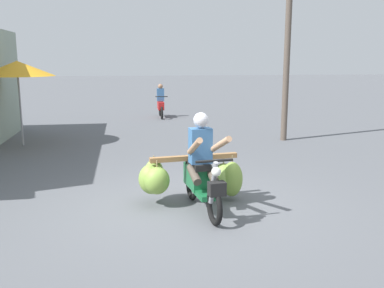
% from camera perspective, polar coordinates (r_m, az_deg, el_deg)
% --- Properties ---
extents(ground_plane, '(120.00, 120.00, 0.00)m').
position_cam_1_polar(ground_plane, '(7.07, -0.58, -8.41)').
color(ground_plane, '#56595E').
extents(motorbike_main_loaded, '(1.78, 1.76, 1.58)m').
position_cam_1_polar(motorbike_main_loaded, '(7.00, 0.12, -4.20)').
color(motorbike_main_loaded, black).
rests_on(motorbike_main_loaded, ground).
extents(motorbike_distant_ahead_left, '(0.50, 1.62, 1.40)m').
position_cam_1_polar(motorbike_distant_ahead_left, '(17.94, -4.23, 5.40)').
color(motorbike_distant_ahead_left, black).
rests_on(motorbike_distant_ahead_left, ground).
extents(market_umbrella_near_shop, '(2.01, 2.01, 2.36)m').
position_cam_1_polar(market_umbrella_near_shop, '(12.76, -22.42, 9.36)').
color(market_umbrella_near_shop, '#99999E').
rests_on(market_umbrella_near_shop, ground).
extents(utility_pole, '(0.18, 0.18, 5.95)m').
position_cam_1_polar(utility_pole, '(12.91, 12.73, 13.62)').
color(utility_pole, brown).
rests_on(utility_pole, ground).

